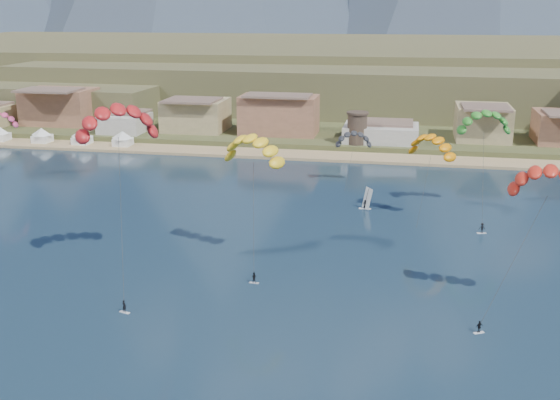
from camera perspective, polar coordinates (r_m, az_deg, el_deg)
name	(u,v)px	position (r m, az deg, el deg)	size (l,w,h in m)	color
ground	(224,370)	(75.39, -4.76, -14.23)	(2400.00, 2400.00, 0.00)	black
beach	(334,156)	(173.47, 4.65, 3.75)	(2200.00, 12.00, 0.90)	tan
land	(392,46)	(623.67, 9.48, 12.78)	(2200.00, 900.00, 4.00)	brown
foothills	(421,73)	(296.18, 11.89, 10.49)	(940.00, 210.00, 18.00)	brown
town	(203,112)	(195.59, -6.57, 7.46)	(400.00, 24.00, 12.00)	beige
watchtower	(357,128)	(179.61, 6.58, 6.13)	(5.82, 5.82, 8.60)	#47382D
beach_tents	(61,132)	(196.03, -18.16, 5.49)	(43.40, 6.40, 5.00)	white
kitesurfer_red	(117,116)	(96.56, -13.69, 6.95)	(12.67, 19.23, 27.52)	silver
kitesurfer_yellow	(253,145)	(99.76, -2.30, 4.71)	(11.33, 13.63, 21.15)	silver
kitesurfer_orange	(550,176)	(88.64, 21.96, 1.89)	(13.65, 11.63, 21.42)	silver
kitesurfer_green	(485,119)	(130.14, 17.05, 6.59)	(10.94, 17.30, 21.99)	silver
distant_kite_dark	(354,136)	(146.33, 6.30, 5.40)	(8.62, 6.23, 13.81)	#262626
distant_kite_orange	(432,142)	(124.21, 12.79, 4.84)	(10.14, 9.10, 17.53)	#262626
windsurfer	(366,202)	(130.12, 7.32, -0.20)	(2.37, 2.57, 4.17)	silver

